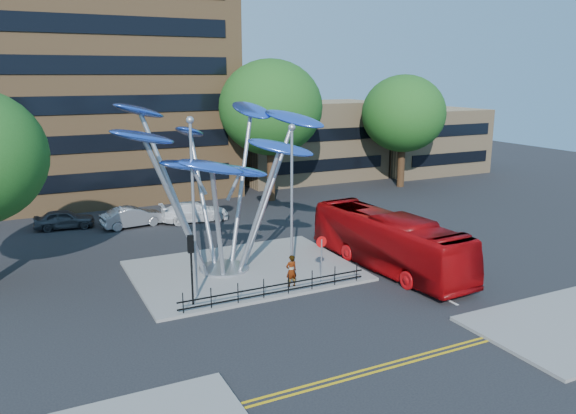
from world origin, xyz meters
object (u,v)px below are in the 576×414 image
pedestrian (291,271)px  parked_car_right (195,212)px  tree_right (271,108)px  street_lamp_left (193,193)px  parked_car_mid (133,217)px  leaf_sculpture (218,150)px  traffic_light_island (191,255)px  tree_far (404,114)px  red_bus (388,241)px  no_entry_sign_island (321,251)px  parked_car_left (64,219)px  street_lamp_right (292,190)px

pedestrian → parked_car_right: bearing=-91.3°
tree_right → street_lamp_left: bearing=-124.0°
parked_car_mid → pedestrian: bearing=-170.2°
leaf_sculpture → traffic_light_island: (-2.93, -4.18, -4.26)m
tree_far → traffic_light_island: 33.61m
tree_right → parked_car_mid: tree_right is taller
tree_right → red_bus: tree_right is taller
leaf_sculpture → no_entry_sign_island: 7.71m
tree_far → no_entry_sign_island: size_ratio=4.41×
no_entry_sign_island → parked_car_right: size_ratio=0.48×
tree_right → street_lamp_left: size_ratio=1.38×
tree_far → parked_car_left: tree_far is taller
traffic_light_island → parked_car_left: traffic_light_island is taller
street_lamp_right → no_entry_sign_island: (1.50, -0.48, -3.28)m
parked_car_right → parked_car_mid: bearing=87.5°
leaf_sculpture → street_lamp_right: (2.57, -3.68, -1.78)m
traffic_light_island → parked_car_mid: (0.34, 15.96, -1.88)m
red_bus → pedestrian: (-6.37, -0.44, -0.61)m
street_lamp_right → pedestrian: size_ratio=4.91×
tree_far → parked_car_left: 31.87m
street_lamp_left → traffic_light_island: size_ratio=2.57×
no_entry_sign_island → traffic_light_island: bearing=-179.9°
street_lamp_right → traffic_light_island: 6.05m
tree_far → no_entry_sign_island: (-20.00, -19.48, -5.29)m
leaf_sculpture → tree_right: bearing=56.7°
tree_right → street_lamp_right: 20.64m
street_lamp_right → parked_car_right: bearing=92.5°
traffic_light_island → no_entry_sign_island: size_ratio=1.40×
tree_right → parked_car_mid: (-12.66, -3.54, -7.30)m
parked_car_left → street_lamp_right: bearing=-143.7°
traffic_light_island → parked_car_left: (-4.16, 17.62, -1.92)m
no_entry_sign_island → parked_car_mid: (-6.66, 15.95, -1.08)m
street_lamp_right → red_bus: 7.03m
red_bus → parked_car_mid: (-11.26, 15.53, -0.86)m
no_entry_sign_island → pedestrian: (-1.77, -0.02, -0.82)m
tree_far → tree_right: bearing=-180.0°
tree_far → street_lamp_right: tree_far is taller
leaf_sculpture → pedestrian: bearing=-61.2°
traffic_light_island → parked_car_left: 18.21m
leaf_sculpture → parked_car_left: (-7.10, 13.44, -6.17)m
parked_car_mid → leaf_sculpture: bearing=-174.9°
street_lamp_right → parked_car_right: street_lamp_right is taller
parked_car_left → parked_car_right: bearing=-96.5°
parked_car_mid → traffic_light_island: bearing=171.5°
red_bus → parked_car_right: bearing=110.6°
no_entry_sign_island → parked_car_left: size_ratio=0.60×
parked_car_left → parked_car_mid: parked_car_mid is taller
street_lamp_right → traffic_light_island: size_ratio=2.42×
leaf_sculpture → tree_far: bearing=32.5°
parked_car_left → parked_car_right: parked_car_right is taller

